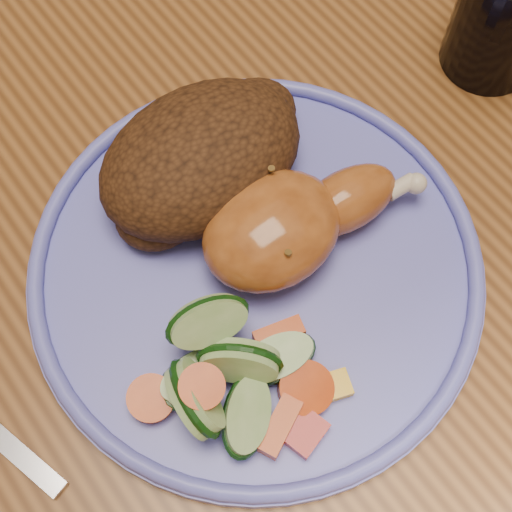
{
  "coord_description": "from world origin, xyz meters",
  "views": [
    {
      "loc": [
        -0.16,
        -0.2,
        1.17
      ],
      "look_at": [
        -0.06,
        -0.06,
        0.78
      ],
      "focal_mm": 50.0,
      "sensor_mm": 36.0,
      "label": 1
    }
  ],
  "objects": [
    {
      "name": "vegetable_pile",
      "position": [
        -0.11,
        -0.11,
        0.78
      ],
      "size": [
        0.11,
        0.11,
        0.05
      ],
      "color": "#A50A05",
      "rests_on": "plate"
    },
    {
      "name": "dining_table",
      "position": [
        0.0,
        0.0,
        0.67
      ],
      "size": [
        0.9,
        1.4,
        0.75
      ],
      "color": "brown",
      "rests_on": "ground"
    },
    {
      "name": "chicken_leg",
      "position": [
        -0.03,
        -0.06,
        0.78
      ],
      "size": [
        0.15,
        0.07,
        0.05
      ],
      "color": "#B05E25",
      "rests_on": "plate"
    },
    {
      "name": "ground",
      "position": [
        0.0,
        0.0,
        0.0
      ],
      "size": [
        4.0,
        4.0,
        0.0
      ],
      "primitive_type": "plane",
      "color": "brown",
      "rests_on": "ground"
    },
    {
      "name": "rice_pilaf",
      "position": [
        -0.04,
        0.01,
        0.79
      ],
      "size": [
        0.15,
        0.1,
        0.06
      ],
      "color": "#412310",
      "rests_on": "plate"
    },
    {
      "name": "plate_rim",
      "position": [
        -0.06,
        -0.06,
        0.77
      ],
      "size": [
        0.28,
        0.28,
        0.01
      ],
      "primitive_type": "torus",
      "color": "#6366D6",
      "rests_on": "plate"
    },
    {
      "name": "drinking_glass",
      "position": [
        0.18,
        -0.03,
        0.79
      ],
      "size": [
        0.07,
        0.07,
        0.09
      ],
      "primitive_type": "cylinder",
      "color": "black",
      "rests_on": "dining_table"
    },
    {
      "name": "plate",
      "position": [
        -0.06,
        -0.06,
        0.76
      ],
      "size": [
        0.28,
        0.28,
        0.01
      ],
      "primitive_type": "cylinder",
      "color": "#6366D6",
      "rests_on": "dining_table"
    }
  ]
}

